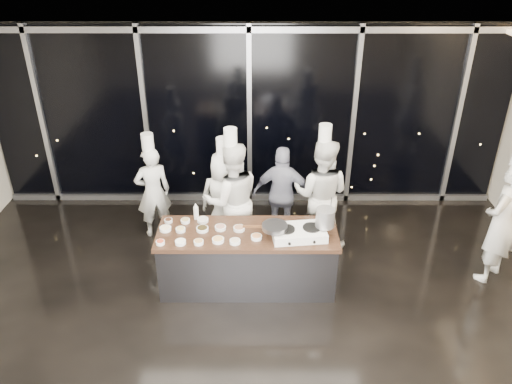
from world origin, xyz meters
TOP-DOWN VIEW (x-y plane):
  - ground at (0.00, 0.00)m, footprint 9.00×9.00m
  - room_shell at (0.18, 0.00)m, footprint 9.02×7.02m
  - window_wall at (0.00, 3.43)m, footprint 8.90×0.11m
  - demo_counter at (0.00, 0.90)m, footprint 2.46×0.86m
  - stove at (0.69, 0.79)m, footprint 0.76×0.52m
  - frying_pan at (0.36, 0.77)m, footprint 0.61×0.38m
  - stock_pot at (1.04, 0.84)m, footprint 0.28×0.28m
  - prep_bowls at (-0.59, 0.86)m, footprint 1.40×0.70m
  - squeeze_bottle at (-0.73, 1.24)m, footprint 0.07×0.07m
  - chef_far_left at (-1.54, 2.25)m, footprint 0.67×0.56m
  - chef_left at (-0.37, 1.95)m, footprint 0.88×0.66m
  - chef_center at (-0.24, 1.74)m, footprint 1.04×0.89m
  - guest at (0.54, 2.14)m, footprint 0.99×0.53m
  - chef_right at (1.12, 1.93)m, footprint 1.05×0.92m
  - chef_side at (3.53, 1.10)m, footprint 0.80×0.79m

SIDE VIEW (x-z plane):
  - ground at x=0.00m, z-range 0.00..0.00m
  - demo_counter at x=0.00m, z-range 0.00..0.90m
  - chef_far_left at x=-1.54m, z-range -0.09..1.70m
  - guest at x=0.54m, z-range 0.00..1.61m
  - chef_left at x=-0.37m, z-range -0.10..1.74m
  - chef_right at x=1.12m, z-range -0.11..1.95m
  - prep_bowls at x=-0.59m, z-range 0.90..0.95m
  - chef_center at x=-0.24m, z-range -0.11..1.97m
  - chef_side at x=3.53m, z-range -0.10..2.00m
  - stove at x=0.69m, z-range 0.89..1.03m
  - squeeze_bottle at x=-0.73m, z-range 0.89..1.15m
  - frying_pan at x=0.36m, z-range 1.04..1.10m
  - stock_pot at x=1.04m, z-range 1.04..1.29m
  - window_wall at x=0.00m, z-range 0.00..3.20m
  - room_shell at x=0.18m, z-range 0.64..3.85m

